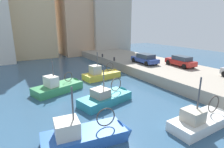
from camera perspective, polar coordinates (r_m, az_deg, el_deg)
name	(u,v)px	position (r m, az deg, el deg)	size (l,w,h in m)	color
water_surface	(102,99)	(17.07, -3.06, -7.75)	(80.00, 80.00, 0.00)	#335675
quay_wall	(185,76)	(24.11, 21.94, -0.46)	(9.00, 56.00, 1.20)	#9E9384
fishing_boat_teal	(109,101)	(16.38, -1.08, -8.34)	(5.80, 3.13, 4.26)	teal
fishing_boat_blue	(90,139)	(11.46, -6.93, -19.54)	(5.75, 2.61, 4.37)	#2D60B7
fishing_boat_white	(203,124)	(14.27, 26.69, -13.81)	(5.45, 2.08, 4.40)	white
fishing_boat_yellow	(104,77)	(23.53, -2.58, -0.89)	(5.62, 2.54, 4.37)	gold
fishing_boat_green	(61,90)	(19.69, -15.70, -4.77)	(5.99, 3.59, 4.18)	#388951
parked_car_red	(181,61)	(26.26, 20.79, 3.85)	(2.12, 4.41, 1.43)	red
parked_car_blue	(145,58)	(26.85, 10.34, 4.82)	(2.11, 4.43, 1.42)	#334C9E
mooring_bollard_mid	(114,59)	(28.51, 0.72, 4.74)	(0.28, 0.28, 0.55)	#2D2D33
mooring_bollard_north	(102,55)	(31.95, -3.02, 5.86)	(0.28, 0.28, 0.55)	#2D2D33
waterfront_building_west	(24,5)	(41.90, -26.05, 18.84)	(10.81, 7.16, 20.69)	#D1B284
waterfront_building_central	(78,13)	(44.13, -10.72, 18.42)	(8.64, 8.83, 18.59)	tan
waterfront_building_east_mid	(106,12)	(45.70, -1.81, 18.90)	(9.71, 7.86, 19.16)	#B2A899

